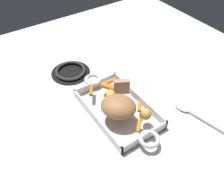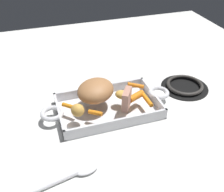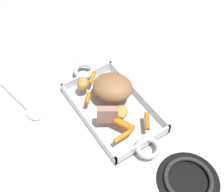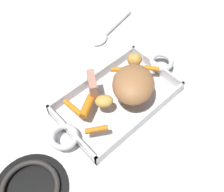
% 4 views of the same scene
% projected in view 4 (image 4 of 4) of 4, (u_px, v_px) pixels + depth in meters
% --- Properties ---
extents(ground_plane, '(1.79, 1.79, 0.00)m').
position_uv_depth(ground_plane, '(117.00, 102.00, 0.81)').
color(ground_plane, silver).
extents(roasting_dish, '(0.48, 0.22, 0.04)m').
position_uv_depth(roasting_dish, '(117.00, 99.00, 0.79)').
color(roasting_dish, silver).
rests_on(roasting_dish, ground_plane).
extents(pork_roast, '(0.18, 0.18, 0.07)m').
position_uv_depth(pork_roast, '(133.00, 84.00, 0.75)').
color(pork_roast, '#A56E42').
rests_on(pork_roast, roasting_dish).
extents(roast_slice_thick, '(0.05, 0.07, 0.07)m').
position_uv_depth(roast_slice_thick, '(92.00, 85.00, 0.75)').
color(roast_slice_thick, tan).
rests_on(roast_slice_thick, roasting_dish).
extents(baby_carrot_short, '(0.06, 0.05, 0.02)m').
position_uv_depth(baby_carrot_short, '(97.00, 129.00, 0.69)').
color(baby_carrot_short, orange).
rests_on(baby_carrot_short, roasting_dish).
extents(baby_carrot_northeast, '(0.07, 0.05, 0.03)m').
position_uv_depth(baby_carrot_northeast, '(87.00, 106.00, 0.73)').
color(baby_carrot_northeast, orange).
rests_on(baby_carrot_northeast, roasting_dish).
extents(baby_carrot_southeast, '(0.05, 0.04, 0.02)m').
position_uv_depth(baby_carrot_southeast, '(119.00, 69.00, 0.82)').
color(baby_carrot_southeast, orange).
rests_on(baby_carrot_southeast, roasting_dish).
extents(baby_carrot_northwest, '(0.02, 0.07, 0.02)m').
position_uv_depth(baby_carrot_northwest, '(73.00, 108.00, 0.73)').
color(baby_carrot_northwest, orange).
rests_on(baby_carrot_northwest, roasting_dish).
extents(baby_carrot_center_left, '(0.05, 0.05, 0.02)m').
position_uv_depth(baby_carrot_center_left, '(150.00, 69.00, 0.82)').
color(baby_carrot_center_left, orange).
rests_on(baby_carrot_center_left, roasting_dish).
extents(potato_near_roast, '(0.07, 0.06, 0.03)m').
position_uv_depth(potato_near_roast, '(105.00, 102.00, 0.74)').
color(potato_near_roast, gold).
rests_on(potato_near_roast, roasting_dish).
extents(potato_golden_large, '(0.06, 0.06, 0.04)m').
position_uv_depth(potato_golden_large, '(134.00, 60.00, 0.82)').
color(potato_golden_large, gold).
rests_on(potato_golden_large, roasting_dish).
extents(stove_burner_rear, '(0.19, 0.19, 0.02)m').
position_uv_depth(stove_burner_rear, '(30.00, 189.00, 0.65)').
color(stove_burner_rear, black).
rests_on(stove_burner_rear, ground_plane).
extents(serving_spoon, '(0.24, 0.08, 0.02)m').
position_uv_depth(serving_spoon, '(108.00, 31.00, 0.98)').
color(serving_spoon, white).
rests_on(serving_spoon, ground_plane).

